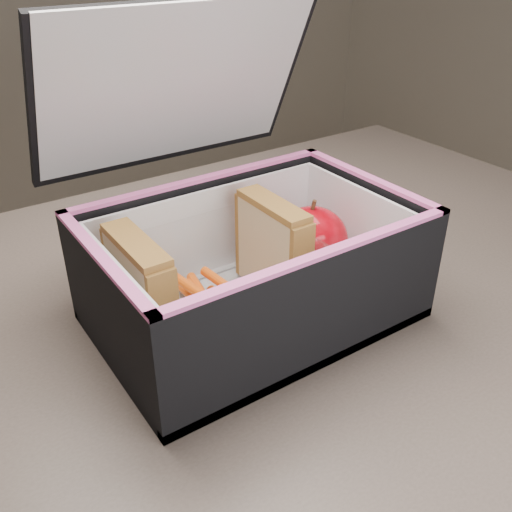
{
  "coord_description": "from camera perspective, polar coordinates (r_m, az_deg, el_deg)",
  "views": [
    {
      "loc": [
        -0.26,
        -0.41,
        1.1
      ],
      "look_at": [
        0.03,
        0.0,
        0.81
      ],
      "focal_mm": 40.0,
      "sensor_mm": 36.0,
      "label": 1
    }
  ],
  "objects": [
    {
      "name": "kitchen_table",
      "position": [
        0.66,
        -1.8,
        -12.48
      ],
      "size": [
        1.2,
        0.8,
        0.75
      ],
      "color": "brown",
      "rests_on": "ground"
    },
    {
      "name": "lunch_bag",
      "position": [
        0.57,
        -0.55,
        -0.25
      ],
      "size": [
        0.31,
        0.29,
        0.3
      ],
      "color": "black",
      "rests_on": "kitchen_table"
    },
    {
      "name": "plastic_tub",
      "position": [
        0.56,
        -4.46,
        -2.65
      ],
      "size": [
        0.19,
        0.14,
        0.08
      ],
      "primitive_type": null,
      "color": "white",
      "rests_on": "lunch_bag"
    },
    {
      "name": "sandwich_left",
      "position": [
        0.52,
        -11.43,
        -3.54
      ],
      "size": [
        0.03,
        0.09,
        0.1
      ],
      "color": "tan",
      "rests_on": "plastic_tub"
    },
    {
      "name": "sandwich_right",
      "position": [
        0.58,
        1.66,
        0.8
      ],
      "size": [
        0.03,
        0.09,
        0.1
      ],
      "color": "tan",
      "rests_on": "plastic_tub"
    },
    {
      "name": "carrot_sticks",
      "position": [
        0.56,
        -4.13,
        -4.61
      ],
      "size": [
        0.05,
        0.14,
        0.03
      ],
      "color": "#F45007",
      "rests_on": "plastic_tub"
    },
    {
      "name": "paper_napkin",
      "position": [
        0.64,
        5.87,
        -1.47
      ],
      "size": [
        0.08,
        0.09,
        0.01
      ],
      "primitive_type": "cube",
      "rotation": [
        0.0,
        0.0,
        0.16
      ],
      "color": "white",
      "rests_on": "lunch_bag"
    },
    {
      "name": "red_apple",
      "position": [
        0.62,
        5.57,
        1.64
      ],
      "size": [
        0.1,
        0.1,
        0.08
      ],
      "rotation": [
        0.0,
        0.0,
        0.33
      ],
      "color": "#830005",
      "rests_on": "paper_napkin"
    }
  ]
}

